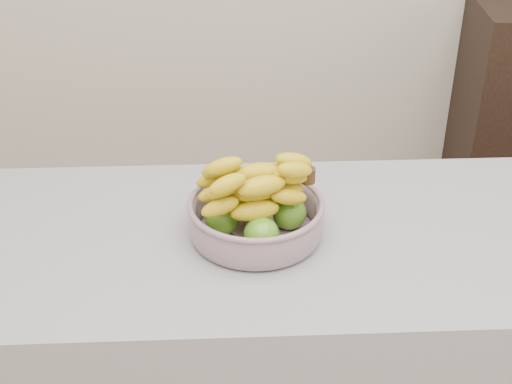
# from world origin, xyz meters

# --- Properties ---
(fruit_bowl) EXTENTS (0.27, 0.27, 0.16)m
(fruit_bowl) POSITION_xyz_m (-0.20, 0.49, 0.95)
(fruit_bowl) COLOR #979FB5
(fruit_bowl) RESTS_ON counter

